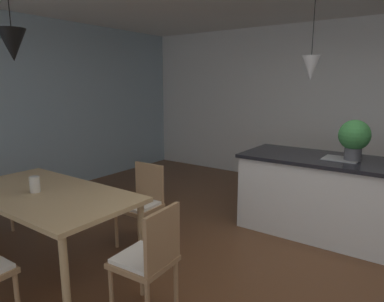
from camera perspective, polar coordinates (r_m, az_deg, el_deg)
The scene contains 11 objects.
ground_plane at distance 3.28m, azimuth 14.82°, elevation -21.18°, with size 10.00×8.40×0.04m, color brown.
wall_back_kitchen at distance 5.97m, azimuth 26.85°, elevation 6.52°, with size 10.00×0.12×2.70m, color white.
window_wall_left_glazing at distance 5.64m, azimuth -26.76°, elevation 6.32°, with size 0.06×8.40×2.70m, color #9EB7C6.
dining_table at distance 3.47m, azimuth -23.27°, elevation -7.37°, with size 1.82×0.94×0.73m.
chair_kitchen_end at distance 2.61m, azimuth -7.26°, elevation -17.33°, with size 0.42×0.42×0.87m.
chair_far_right at distance 3.71m, azimuth -8.41°, elevation -8.43°, with size 0.41×0.41×0.87m.
kitchen_island at distance 4.18m, azimuth 23.75°, elevation -7.24°, with size 2.23×0.87×0.91m.
pendant_over_table at distance 3.28m, azimuth -27.83°, elevation 15.46°, with size 0.23×0.23×0.80m.
pendant_over_island_main at distance 4.09m, azimuth 19.28°, elevation 12.98°, with size 0.20×0.20×0.95m.
potted_plant_on_island at distance 4.01m, azimuth 25.53°, elevation 2.11°, with size 0.33×0.33×0.44m.
vase_on_dining_table at distance 3.46m, azimuth -24.83°, elevation -5.09°, with size 0.09×0.09×0.15m.
Camera 1 is at (0.91, -2.62, 1.72)m, focal length 31.85 mm.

